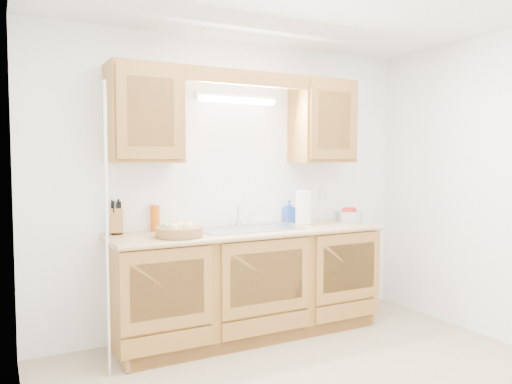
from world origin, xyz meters
TOP-DOWN VIEW (x-y plane):
  - room at (0.00, 0.00)m, footprint 3.52×3.50m
  - base_cabinets at (0.00, 1.20)m, footprint 2.20×0.60m
  - countertop at (0.00, 1.19)m, footprint 2.30×0.63m
  - upper_cabinet_left at (-0.83, 1.33)m, footprint 0.55×0.33m
  - upper_cabinet_right at (0.83, 1.33)m, footprint 0.55×0.33m
  - valance at (0.00, 1.19)m, footprint 2.20×0.05m
  - fluorescent_fixture at (0.00, 1.42)m, footprint 0.76×0.08m
  - sink at (0.00, 1.21)m, footprint 0.84×0.46m
  - wire_shelf_pole at (-1.20, 0.94)m, footprint 0.03×0.03m
  - outlet_plate at (0.95, 1.49)m, footprint 0.08×0.01m
  - fruit_basket at (-0.65, 1.07)m, footprint 0.43×0.43m
  - knife_block at (-1.03, 1.43)m, footprint 0.13×0.17m
  - orange_canister at (-0.72, 1.44)m, footprint 0.09×0.09m
  - soap_bottle at (0.54, 1.44)m, footprint 0.10×0.10m
  - sponge at (0.64, 1.44)m, footprint 0.11×0.08m
  - paper_towel at (0.56, 1.23)m, footprint 0.17×0.17m
  - apple_bowl at (1.03, 1.20)m, footprint 0.33×0.33m

SIDE VIEW (x-z plane):
  - base_cabinets at x=0.00m, z-range 0.01..0.87m
  - sink at x=0.00m, z-range 0.65..1.01m
  - countertop at x=0.00m, z-range 0.86..0.90m
  - sponge at x=0.64m, z-range 0.90..0.92m
  - fruit_basket at x=-0.65m, z-range 0.89..1.00m
  - apple_bowl at x=1.03m, z-range 0.89..1.03m
  - wire_shelf_pole at x=-1.20m, z-range 0.00..2.00m
  - knife_block at x=-1.03m, z-range 0.86..1.14m
  - soap_bottle at x=0.54m, z-range 0.90..1.10m
  - orange_canister at x=-0.72m, z-range 0.90..1.13m
  - paper_towel at x=0.56m, z-range 0.87..1.23m
  - outlet_plate at x=0.95m, z-range 1.09..1.21m
  - room at x=0.00m, z-range 0.00..2.50m
  - upper_cabinet_left at x=-0.83m, z-range 1.45..2.20m
  - upper_cabinet_right at x=0.83m, z-range 1.45..2.20m
  - fluorescent_fixture at x=0.00m, z-range 1.96..2.04m
  - valance at x=0.00m, z-range 2.08..2.20m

